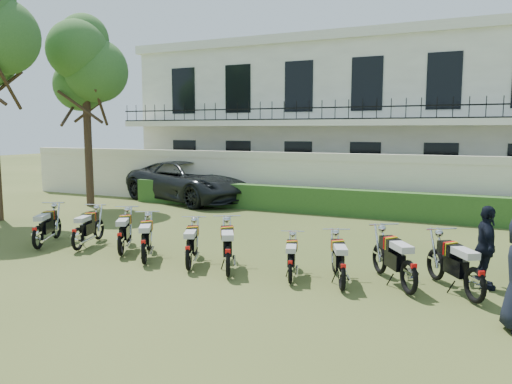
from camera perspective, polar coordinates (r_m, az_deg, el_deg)
ground at (r=13.03m, az=-4.40°, el=-7.14°), size 100.00×100.00×0.00m
perimeter_wall at (r=20.09m, az=6.85°, el=1.25°), size 30.00×0.35×2.30m
hedge at (r=19.12m, az=8.92°, el=-1.11°), size 18.00×0.60×1.00m
building at (r=25.72m, az=11.14°, el=8.10°), size 20.40×9.60×7.40m
tree_west_near at (r=22.21m, az=-18.91°, el=13.68°), size 3.40×3.20×7.90m
motorcycle_0 at (r=14.53m, az=-23.71°, el=-4.18°), size 1.04×1.85×1.10m
motorcycle_1 at (r=14.01m, az=-19.74°, el=-4.46°), size 0.83×1.89×1.07m
motorcycle_2 at (r=13.10m, az=-15.21°, el=-5.02°), size 1.13×1.77×1.10m
motorcycle_3 at (r=12.17m, az=-12.69°, el=-5.89°), size 1.15×1.73×1.09m
motorcycle_4 at (r=11.46m, az=-7.72°, el=-6.67°), size 0.96×1.78×1.05m
motorcycle_5 at (r=10.91m, az=-3.24°, el=-7.11°), size 1.11×1.87×1.14m
motorcycle_6 at (r=10.48m, az=3.96°, el=-8.29°), size 0.70×1.62×0.92m
motorcycle_7 at (r=10.12m, az=9.83°, el=-8.63°), size 0.87×1.78×1.03m
motorcycle_8 at (r=10.18m, az=17.12°, el=-8.41°), size 1.26×1.83×1.16m
motorcycle_9 at (r=10.11m, az=23.79°, el=-8.81°), size 1.25×1.83×1.16m
suv at (r=22.59m, az=-7.52°, el=1.22°), size 7.19×5.00×1.82m
officer_2 at (r=11.12m, az=24.80°, el=-5.76°), size 0.60×1.06×1.70m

